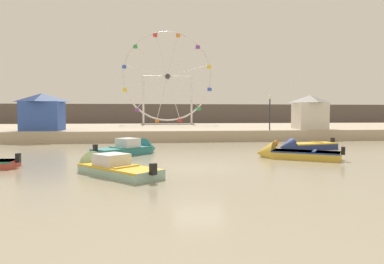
% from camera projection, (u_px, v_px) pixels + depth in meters
% --- Properties ---
extents(ground_plane, '(240.00, 240.00, 0.00)m').
position_uv_depth(ground_plane, '(199.00, 167.00, 17.24)').
color(ground_plane, gray).
extents(quay_promenade, '(110.00, 24.09, 1.02)m').
position_uv_depth(quay_promenade, '(168.00, 130.00, 43.95)').
color(quay_promenade, '#B7A88E').
rests_on(quay_promenade, ground_plane).
extents(distant_town_skyline, '(140.00, 3.00, 4.40)m').
position_uv_depth(distant_town_skyline, '(160.00, 115.00, 68.95)').
color(distant_town_skyline, '#564C47').
rests_on(distant_town_skyline, ground_plane).
extents(motorboat_seafoam, '(4.52, 4.93, 1.40)m').
position_uv_depth(motorboat_seafoam, '(105.00, 167.00, 15.58)').
color(motorboat_seafoam, '#93BCAD').
rests_on(motorboat_seafoam, ground_plane).
extents(motorboat_navy_blue, '(4.84, 2.39, 1.30)m').
position_uv_depth(motorboat_navy_blue, '(302.00, 146.00, 25.52)').
color(motorboat_navy_blue, navy).
rests_on(motorboat_navy_blue, ground_plane).
extents(motorboat_mustard_yellow, '(4.84, 3.85, 1.49)m').
position_uv_depth(motorboat_mustard_yellow, '(289.00, 154.00, 20.72)').
color(motorboat_mustard_yellow, gold).
rests_on(motorboat_mustard_yellow, ground_plane).
extents(motorboat_teal_painted, '(4.52, 4.23, 1.55)m').
position_uv_depth(motorboat_teal_painted, '(133.00, 149.00, 22.83)').
color(motorboat_teal_painted, teal).
rests_on(motorboat_teal_painted, ground_plane).
extents(ferris_wheel_white_frame, '(12.79, 1.20, 13.27)m').
position_uv_depth(ferris_wheel_white_frame, '(168.00, 78.00, 50.31)').
color(ferris_wheel_white_frame, silver).
rests_on(ferris_wheel_white_frame, quay_promenade).
extents(carnival_booth_blue_tent, '(4.09, 3.05, 3.50)m').
position_uv_depth(carnival_booth_blue_tent, '(42.00, 111.00, 33.13)').
color(carnival_booth_blue_tent, '#3356B7').
rests_on(carnival_booth_blue_tent, quay_promenade).
extents(carnival_booth_white_ticket, '(3.38, 3.08, 3.50)m').
position_uv_depth(carnival_booth_white_ticket, '(310.00, 111.00, 36.58)').
color(carnival_booth_white_ticket, silver).
rests_on(carnival_booth_white_ticket, quay_promenade).
extents(promenade_lamp_near, '(0.32, 0.32, 3.30)m').
position_uv_depth(promenade_lamp_near, '(270.00, 107.00, 33.84)').
color(promenade_lamp_near, '#2D2D33').
rests_on(promenade_lamp_near, quay_promenade).
extents(mooring_buoy_orange, '(0.44, 0.44, 0.44)m').
position_uv_depth(mooring_buoy_orange, '(276.00, 143.00, 28.60)').
color(mooring_buoy_orange, orange).
rests_on(mooring_buoy_orange, ground_plane).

